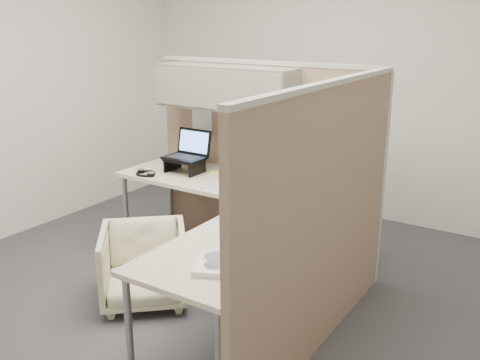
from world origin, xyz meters
The scene contains 19 objects.
ground centered at (0.00, 0.00, 0.00)m, with size 4.50×4.50×0.00m, color #343438.
partition_back centered at (-0.22, 0.83, 1.10)m, with size 2.00×0.36×1.63m.
partition_right centered at (0.90, -0.07, 0.82)m, with size 0.07×2.03×1.63m.
desk centered at (0.12, 0.13, 0.69)m, with size 2.00×1.98×0.73m.
office_chair centered at (-0.37, -0.27, 0.30)m, with size 0.59×0.55×0.60m, color beige.
monitor_left centered at (0.10, 0.71, 1.00)m, with size 0.44×0.20×0.47m.
monitor_right centered at (0.62, 0.56, 1.00)m, with size 0.33×0.34×0.47m.
laptop_station centered at (-0.62, 0.55, 0.86)m, with size 0.33×0.28×0.34m.
keyboard centered at (0.20, 0.32, 0.74)m, with size 0.48×0.16×0.02m, color black.
mouse centered at (0.57, 0.27, 0.75)m, with size 0.11×0.07×0.04m, color black.
travel_mug centered at (0.31, 0.66, 0.81)m, with size 0.07×0.07×0.15m.
soda_can_green centered at (0.67, 0.26, 0.79)m, with size 0.07×0.07×0.12m, color silver.
soda_can_silver centered at (0.51, 0.53, 0.79)m, with size 0.07×0.07×0.12m, color #1E3FA5.
sticky_note_c centered at (-0.40, 0.63, 0.73)m, with size 0.08×0.08×0.01m, color #EDF440.
sticky_note_d centered at (-0.12, 0.46, 0.73)m, with size 0.08×0.08×0.01m, color #EDF440.
sticky_note_b centered at (-0.03, 0.30, 0.73)m, with size 0.08×0.08×0.01m, color #EDF440.
headphones centered at (-0.84, 0.29, 0.74)m, with size 0.20×0.19×0.03m.
paper_stack centered at (0.62, -0.77, 0.75)m, with size 0.30×0.32×0.03m.
desk_clock centered at (0.58, -0.29, 0.78)m, with size 0.07×0.10×0.09m.
Camera 1 is at (2.07, -2.79, 1.95)m, focal length 40.00 mm.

